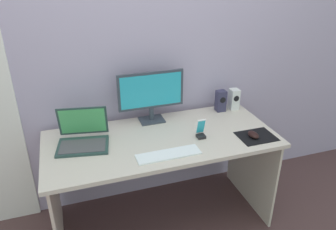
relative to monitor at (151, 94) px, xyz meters
The scene contains 11 objects.
ground_plane 0.98m from the monitor, 91.38° to the right, with size 8.00×8.00×0.00m, color #493232.
wall_back 0.34m from the monitor, 92.39° to the left, with size 6.00×0.04×2.50m, color #A99FBD.
desk 0.45m from the monitor, 91.38° to the right, with size 1.57×0.71×0.73m.
monitor is the anchor object (origin of this frame).
speaker_right 0.70m from the monitor, ahead, with size 0.07×0.08×0.17m.
speaker_near_monitor 0.58m from the monitor, ahead, with size 0.07×0.07×0.17m.
laptop 0.57m from the monitor, 160.54° to the right, with size 0.37×0.33×0.23m.
keyboard_external 0.53m from the monitor, 93.44° to the right, with size 0.41×0.11×0.01m, color white.
mousepad 0.80m from the monitor, 36.66° to the right, with size 0.25×0.20×0.00m, color black.
mouse 0.77m from the monitor, 38.06° to the right, with size 0.06×0.10×0.04m, color black.
phone_in_dock 0.46m from the monitor, 54.14° to the right, with size 0.06×0.06×0.14m.
Camera 1 is at (-0.57, -1.86, 1.85)m, focal length 35.07 mm.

